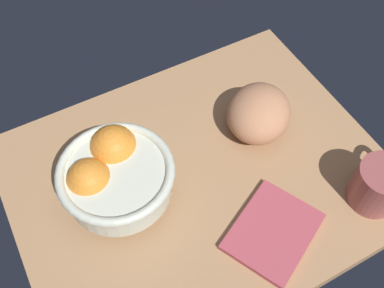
# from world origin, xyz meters

# --- Properties ---
(ground_plane) EXTENTS (0.67, 0.53, 0.03)m
(ground_plane) POSITION_xyz_m (0.00, 0.00, -0.01)
(ground_plane) COLOR #AA7E55
(fruit_bowl) EXTENTS (0.20, 0.20, 0.11)m
(fruit_bowl) POSITION_xyz_m (-0.14, 0.04, 0.06)
(fruit_bowl) COLOR silver
(fruit_bowl) RESTS_ON ground
(bread_loaf) EXTENTS (0.18, 0.18, 0.09)m
(bread_loaf) POSITION_xyz_m (0.15, 0.04, 0.04)
(bread_loaf) COLOR tan
(bread_loaf) RESTS_ON ground
(napkin_folded) EXTENTS (0.19, 0.18, 0.01)m
(napkin_folded) POSITION_xyz_m (0.05, -0.16, 0.01)
(napkin_folded) COLOR #B14652
(napkin_folded) RESTS_ON ground
(mug) EXTENTS (0.12, 0.09, 0.08)m
(mug) POSITION_xyz_m (0.25, -0.18, 0.04)
(mug) COLOR #9A4C4B
(mug) RESTS_ON ground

